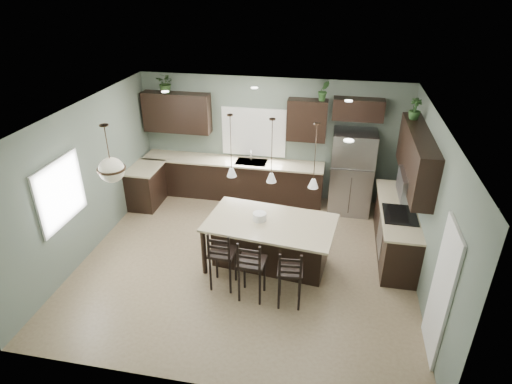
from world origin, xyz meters
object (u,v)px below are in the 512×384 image
object	(u,v)px
refrigerator	(352,173)
kitchen_island	(270,244)
bar_stool_left	(223,258)
plant_back_left	(166,83)
bar_stool_right	(290,276)
serving_dish	(260,217)
bar_stool_center	(252,268)

from	to	relation	value
refrigerator	kitchen_island	bearing A→B (deg)	-120.76
refrigerator	kitchen_island	world-z (taller)	refrigerator
bar_stool_left	plant_back_left	size ratio (longest dim) A/B	2.60
refrigerator	kitchen_island	xyz separation A→B (m)	(-1.40, -2.35, -0.46)
bar_stool_left	kitchen_island	bearing A→B (deg)	47.95
bar_stool_left	bar_stool_right	distance (m)	1.17
kitchen_island	serving_dish	xyz separation A→B (m)	(-0.20, 0.02, 0.53)
serving_dish	bar_stool_center	size ratio (longest dim) A/B	0.21
serving_dish	plant_back_left	xyz separation A→B (m)	(-2.58, 2.57, 1.62)
kitchen_island	plant_back_left	bearing A→B (deg)	143.76
serving_dish	bar_stool_left	xyz separation A→B (m)	(-0.49, -0.74, -0.43)
refrigerator	plant_back_left	size ratio (longest dim) A/B	4.25
plant_back_left	bar_stool_right	bearing A→B (deg)	-47.43
kitchen_island	serving_dish	distance (m)	0.57
kitchen_island	plant_back_left	xyz separation A→B (m)	(-2.78, 2.60, 2.16)
serving_dish	plant_back_left	bearing A→B (deg)	135.07
serving_dish	bar_stool_left	size ratio (longest dim) A/B	0.21
refrigerator	bar_stool_left	xyz separation A→B (m)	(-2.08, -3.07, -0.36)
bar_stool_center	kitchen_island	bearing A→B (deg)	82.86
bar_stool_right	serving_dish	bearing A→B (deg)	119.81
kitchen_island	bar_stool_right	size ratio (longest dim) A/B	2.07
kitchen_island	bar_stool_center	world-z (taller)	bar_stool_center
serving_dish	refrigerator	bearing A→B (deg)	55.53
bar_stool_left	bar_stool_right	xyz separation A→B (m)	(1.15, -0.22, -0.03)
refrigerator	bar_stool_right	xyz separation A→B (m)	(-0.93, -3.29, -0.39)
refrigerator	kitchen_island	size ratio (longest dim) A/B	0.83
kitchen_island	bar_stool_center	distance (m)	0.91
bar_stool_right	plant_back_left	distance (m)	5.23
refrigerator	bar_stool_left	distance (m)	3.73
refrigerator	bar_stool_right	size ratio (longest dim) A/B	1.72
serving_dish	bar_stool_center	bearing A→B (deg)	-87.21
bar_stool_center	plant_back_left	distance (m)	4.82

